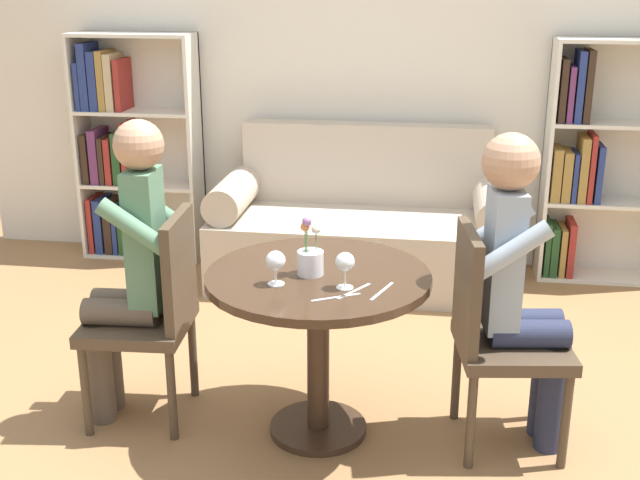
% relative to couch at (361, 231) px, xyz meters
% --- Properties ---
extents(ground_plane, '(16.00, 16.00, 0.00)m').
position_rel_couch_xyz_m(ground_plane, '(0.00, -1.76, -0.31)').
color(ground_plane, olive).
extents(back_wall, '(5.20, 0.05, 2.70)m').
position_rel_couch_xyz_m(back_wall, '(0.00, 0.42, 1.04)').
color(back_wall, silver).
rests_on(back_wall, ground_plane).
extents(round_table, '(0.88, 0.88, 0.70)m').
position_rel_couch_xyz_m(round_table, '(0.00, -1.76, 0.24)').
color(round_table, '#382619').
rests_on(round_table, ground_plane).
extents(couch, '(1.76, 0.80, 0.92)m').
position_rel_couch_xyz_m(couch, '(0.00, 0.00, 0.00)').
color(couch, '#B7A893').
rests_on(couch, ground_plane).
extents(bookshelf_left, '(0.78, 0.28, 1.45)m').
position_rel_couch_xyz_m(bookshelf_left, '(-1.57, 0.26, 0.39)').
color(bookshelf_left, silver).
rests_on(bookshelf_left, ground_plane).
extents(bookshelf_right, '(0.78, 0.28, 1.45)m').
position_rel_couch_xyz_m(bookshelf_right, '(1.37, 0.27, 0.40)').
color(bookshelf_right, silver).
rests_on(bookshelf_right, ground_plane).
extents(chair_left, '(0.44, 0.44, 0.90)m').
position_rel_couch_xyz_m(chair_left, '(-0.69, -1.73, 0.18)').
color(chair_left, '#473828').
rests_on(chair_left, ground_plane).
extents(chair_right, '(0.47, 0.47, 0.90)m').
position_rel_couch_xyz_m(chair_right, '(0.69, -1.73, 0.18)').
color(chair_right, '#473828').
rests_on(chair_right, ground_plane).
extents(person_left, '(0.43, 0.36, 1.28)m').
position_rel_couch_xyz_m(person_left, '(-0.78, -1.74, 0.36)').
color(person_left, brown).
rests_on(person_left, ground_plane).
extents(person_right, '(0.45, 0.38, 1.27)m').
position_rel_couch_xyz_m(person_right, '(0.77, -1.71, 0.37)').
color(person_right, '#282D47').
rests_on(person_right, ground_plane).
extents(wine_glass_left, '(0.07, 0.07, 0.13)m').
position_rel_couch_xyz_m(wine_glass_left, '(-0.14, -1.89, 0.48)').
color(wine_glass_left, white).
rests_on(wine_glass_left, round_table).
extents(wine_glass_right, '(0.07, 0.07, 0.14)m').
position_rel_couch_xyz_m(wine_glass_right, '(0.12, -1.89, 0.49)').
color(wine_glass_right, white).
rests_on(wine_glass_right, round_table).
extents(flower_vase, '(0.10, 0.10, 0.24)m').
position_rel_couch_xyz_m(flower_vase, '(-0.03, -1.77, 0.46)').
color(flower_vase, silver).
rests_on(flower_vase, round_table).
extents(knife_left_setting, '(0.17, 0.10, 0.00)m').
position_rel_couch_xyz_m(knife_left_setting, '(0.10, -1.99, 0.39)').
color(knife_left_setting, silver).
rests_on(knife_left_setting, round_table).
extents(fork_left_setting, '(0.11, 0.17, 0.00)m').
position_rel_couch_xyz_m(fork_left_setting, '(0.16, -1.92, 0.39)').
color(fork_left_setting, silver).
rests_on(fork_left_setting, round_table).
extents(knife_right_setting, '(0.07, 0.18, 0.00)m').
position_rel_couch_xyz_m(knife_right_setting, '(0.26, -1.91, 0.39)').
color(knife_right_setting, silver).
rests_on(knife_right_setting, round_table).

